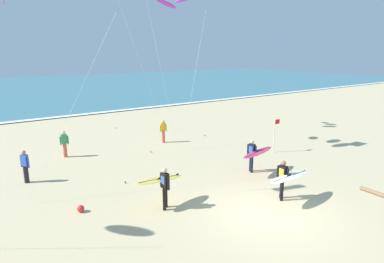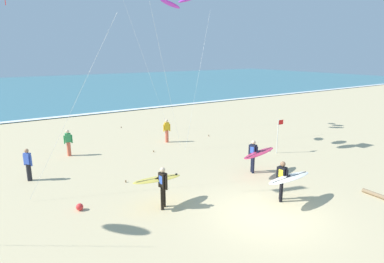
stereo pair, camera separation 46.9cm
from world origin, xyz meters
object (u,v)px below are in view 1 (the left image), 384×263
(bystander_green_top, at_px, (64,144))
(bystander_yellow_top, at_px, (163,131))
(driftwood_log, at_px, (378,194))
(bystander_blue_top, at_px, (25,166))
(beach_ball, at_px, (81,209))
(surfer_lead, at_px, (255,153))
(surfer_trailing, at_px, (162,182))
(lifeguard_flag, at_px, (275,132))
(surfer_third, at_px, (287,177))

(bystander_green_top, xyz_separation_m, bystander_yellow_top, (6.35, -0.58, 0.00))
(bystander_green_top, height_order, bystander_yellow_top, same)
(bystander_yellow_top, distance_m, driftwood_log, 13.19)
(bystander_blue_top, xyz_separation_m, bystander_green_top, (2.57, 2.97, 0.00))
(bystander_yellow_top, distance_m, beach_ball, 10.39)
(bystander_green_top, bearing_deg, bystander_blue_top, -130.88)
(surfer_lead, height_order, bystander_blue_top, surfer_lead)
(surfer_trailing, distance_m, lifeguard_flag, 9.71)
(bystander_blue_top, bearing_deg, bystander_yellow_top, 15.02)
(surfer_third, xyz_separation_m, beach_ball, (-7.22, 3.94, -0.91))
(bystander_yellow_top, relative_size, lifeguard_flag, 0.76)
(surfer_trailing, relative_size, bystander_blue_top, 1.45)
(surfer_lead, relative_size, bystander_yellow_top, 1.60)
(surfer_trailing, xyz_separation_m, beach_ball, (-2.78, 1.47, -0.91))
(bystander_green_top, distance_m, beach_ball, 7.60)
(surfer_lead, height_order, beach_ball, surfer_lead)
(driftwood_log, bearing_deg, beach_ball, 151.32)
(surfer_lead, relative_size, driftwood_log, 1.64)
(lifeguard_flag, xyz_separation_m, driftwood_log, (-1.32, -6.90, -1.18))
(bystander_blue_top, height_order, beach_ball, bystander_blue_top)
(surfer_trailing, height_order, driftwood_log, surfer_trailing)
(surfer_trailing, distance_m, beach_ball, 3.27)
(bystander_green_top, distance_m, driftwood_log, 16.39)
(surfer_trailing, bearing_deg, surfer_third, -29.18)
(driftwood_log, bearing_deg, surfer_third, 151.25)
(surfer_lead, xyz_separation_m, driftwood_log, (2.30, -5.09, -0.96))
(surfer_third, distance_m, bystander_green_top, 12.76)
(surfer_third, relative_size, bystander_green_top, 1.64)
(beach_ball, bearing_deg, bystander_yellow_top, 41.37)
(surfer_third, height_order, bystander_yellow_top, surfer_third)
(bystander_blue_top, bearing_deg, bystander_green_top, 49.12)
(bystander_green_top, height_order, driftwood_log, bystander_green_top)
(surfer_trailing, xyz_separation_m, driftwood_log, (8.09, -4.48, -0.96))
(driftwood_log, bearing_deg, lifeguard_flag, 79.20)
(surfer_third, bearing_deg, bystander_yellow_top, 87.01)
(surfer_lead, distance_m, bystander_yellow_top, 7.76)
(bystander_blue_top, height_order, lifeguard_flag, lifeguard_flag)
(bystander_blue_top, bearing_deg, beach_ball, -75.66)
(surfer_trailing, height_order, surfer_third, same)
(surfer_lead, height_order, bystander_yellow_top, surfer_lead)
(surfer_lead, relative_size, lifeguard_flag, 1.21)
(surfer_lead, distance_m, lifeguard_flag, 4.05)
(surfer_lead, height_order, bystander_green_top, surfer_lead)
(surfer_trailing, bearing_deg, bystander_blue_top, 123.50)
(surfer_trailing, bearing_deg, bystander_yellow_top, 59.00)
(bystander_green_top, height_order, beach_ball, bystander_green_top)
(bystander_yellow_top, height_order, driftwood_log, bystander_yellow_top)
(bystander_yellow_top, distance_m, lifeguard_flag, 7.38)
(surfer_third, xyz_separation_m, driftwood_log, (3.66, -2.01, -0.97))
(bystander_blue_top, xyz_separation_m, driftwood_log, (12.01, -10.41, -0.72))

